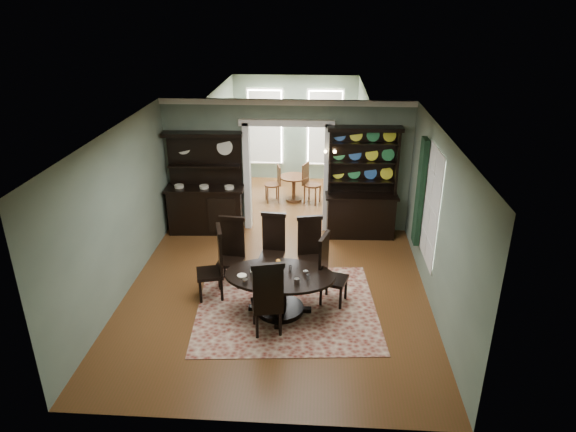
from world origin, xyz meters
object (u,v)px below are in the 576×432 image
at_px(welsh_dresser, 361,198).
at_px(sideboard, 206,198).
at_px(parlor_table, 294,185).
at_px(dining_table, 280,286).

bearing_deg(welsh_dresser, sideboard, 178.10).
height_order(sideboard, welsh_dresser, welsh_dresser).
bearing_deg(welsh_dresser, parlor_table, 127.32).
bearing_deg(parlor_table, dining_table, -89.50).
distance_m(dining_table, sideboard, 3.76).
height_order(dining_table, parlor_table, dining_table).
height_order(dining_table, welsh_dresser, welsh_dresser).
bearing_deg(welsh_dresser, dining_table, -117.86).
xyz_separation_m(dining_table, sideboard, (-1.94, 3.21, 0.29)).
xyz_separation_m(dining_table, parlor_table, (-0.05, 5.18, -0.07)).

